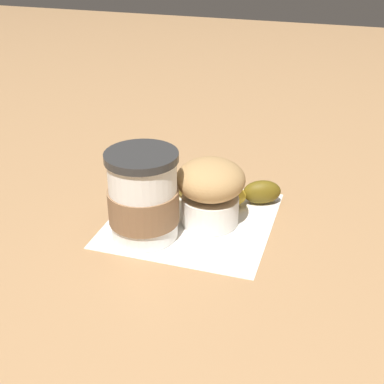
% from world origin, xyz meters
% --- Properties ---
extents(ground_plane, '(3.00, 3.00, 0.00)m').
position_xyz_m(ground_plane, '(0.00, 0.00, 0.00)').
color(ground_plane, '#A87C51').
extents(paper_napkin, '(0.22, 0.22, 0.00)m').
position_xyz_m(paper_napkin, '(0.00, 0.00, 0.00)').
color(paper_napkin, white).
rests_on(paper_napkin, ground_plane).
extents(coffee_cup, '(0.09, 0.09, 0.12)m').
position_xyz_m(coffee_cup, '(-0.06, 0.05, 0.06)').
color(coffee_cup, white).
rests_on(coffee_cup, paper_napkin).
extents(muffin, '(0.09, 0.09, 0.09)m').
position_xyz_m(muffin, '(0.00, -0.03, 0.05)').
color(muffin, white).
rests_on(muffin, paper_napkin).
extents(banana, '(0.07, 0.17, 0.04)m').
position_xyz_m(banana, '(0.06, -0.03, 0.02)').
color(banana, gold).
rests_on(banana, paper_napkin).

